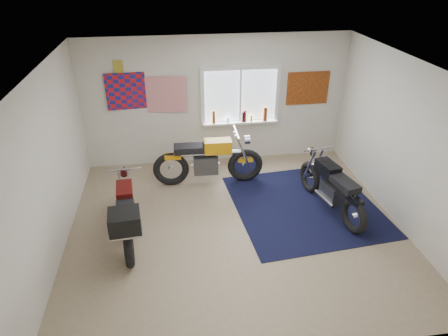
{
  "coord_description": "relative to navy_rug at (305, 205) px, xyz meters",
  "views": [
    {
      "loc": [
        -0.95,
        -5.39,
        4.13
      ],
      "look_at": [
        -0.13,
        0.4,
        0.91
      ],
      "focal_mm": 32.0,
      "sensor_mm": 36.0,
      "label": 1
    }
  ],
  "objects": [
    {
      "name": "ground",
      "position": [
        -1.37,
        -0.43,
        -0.01
      ],
      "size": [
        5.5,
        5.5,
        0.0
      ],
      "primitive_type": "plane",
      "color": "#9E896B",
      "rests_on": "ground"
    },
    {
      "name": "room_shell",
      "position": [
        -1.37,
        -0.43,
        1.63
      ],
      "size": [
        5.5,
        5.5,
        5.5
      ],
      "color": "white",
      "rests_on": "ground"
    },
    {
      "name": "navy_rug",
      "position": [
        0.0,
        0.0,
        0.0
      ],
      "size": [
        2.73,
        2.82,
        0.01
      ],
      "primitive_type": "cube",
      "rotation": [
        0.0,
        0.0,
        0.09
      ],
      "color": "black",
      "rests_on": "ground"
    },
    {
      "name": "window_assembly",
      "position": [
        -0.87,
        2.04,
        1.36
      ],
      "size": [
        1.66,
        0.17,
        1.26
      ],
      "color": "white",
      "rests_on": "room_shell"
    },
    {
      "name": "oil_bottles",
      "position": [
        -0.77,
        1.97,
        1.02
      ],
      "size": [
        1.18,
        0.09,
        0.3
      ],
      "color": "brown",
      "rests_on": "window_assembly"
    },
    {
      "name": "flag_display",
      "position": [
        -3.27,
        2.05,
        2.14
      ],
      "size": [
        1.6,
        0.1,
        1.17
      ],
      "color": "red",
      "rests_on": "room_shell"
    },
    {
      "name": "triumph_poster",
      "position": [
        0.58,
        2.05,
        1.54
      ],
      "size": [
        0.9,
        0.03,
        0.7
      ],
      "primitive_type": "cube",
      "color": "#A54C14",
      "rests_on": "room_shell"
    },
    {
      "name": "yellow_triumph",
      "position": [
        -1.66,
        1.07,
        0.48
      ],
      "size": [
        2.18,
        0.65,
        1.09
      ],
      "rotation": [
        0.0,
        0.0,
        -0.03
      ],
      "color": "black",
      "rests_on": "ground"
    },
    {
      "name": "black_chrome_bike",
      "position": [
        0.38,
        -0.18,
        0.44
      ],
      "size": [
        0.68,
        1.95,
        1.01
      ],
      "rotation": [
        0.0,
        0.0,
        1.79
      ],
      "color": "black",
      "rests_on": "navy_rug"
    },
    {
      "name": "maroon_tourer",
      "position": [
        -3.1,
        -0.61,
        0.51
      ],
      "size": [
        0.64,
        1.96,
        1.0
      ],
      "rotation": [
        0.0,
        0.0,
        1.66
      ],
      "color": "black",
      "rests_on": "ground"
    }
  ]
}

